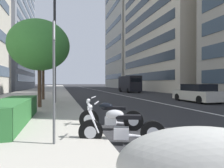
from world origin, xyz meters
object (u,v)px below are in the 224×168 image
Objects in this scene: motorcycle_under_tarp at (110,117)px; car_following_behind at (197,93)px; street_lamp_with_banners at (59,33)px; street_tree_by_lamp_post at (43,51)px; motorcycle_mid_row at (120,128)px; street_tree_far_plaza at (40,45)px; delivery_van_ahead at (130,84)px; parking_sign_by_curb at (54,71)px.

motorcycle_under_tarp is 11.58m from car_following_behind.
street_tree_by_lamp_post is at bearing 25.06° from street_lamp_with_banners.
motorcycle_mid_row is 0.38× the size of street_tree_by_lamp_post.
street_tree_far_plaza is (-1.22, 12.10, 3.09)m from car_following_behind.
street_tree_by_lamp_post is at bearing 2.66° from street_tree_far_plaza.
delivery_van_ahead is 27.03m from parking_sign_by_curb.
delivery_van_ahead reaches higher than car_following_behind.
street_tree_by_lamp_post is at bearing -52.07° from motorcycle_under_tarp.
delivery_van_ahead is 0.93× the size of street_tree_by_lamp_post.
street_tree_by_lamp_post is (-12.19, 12.54, 2.90)m from delivery_van_ahead.
motorcycle_mid_row is at bearing -90.88° from parking_sign_by_curb.
parking_sign_by_curb is at bearing 62.53° from motorcycle_under_tarp.
motorcycle_under_tarp is 0.40× the size of street_tree_far_plaza.
parking_sign_by_curb is 7.50m from street_tree_far_plaza.
motorcycle_under_tarp is 2.72m from parking_sign_by_curb.
parking_sign_by_curb reaches higher than delivery_van_ahead.
street_lamp_with_banners is (9.52, 1.57, 4.79)m from motorcycle_mid_row.
car_following_behind is 0.75× the size of street_tree_by_lamp_post.
street_tree_by_lamp_post reaches higher than delivery_van_ahead.
car_following_behind reaches higher than motorcycle_under_tarp.
parking_sign_by_curb reaches higher than car_following_behind.
street_lamp_with_banners is 1.49× the size of street_tree_by_lamp_post.
car_following_behind is 0.81× the size of delivery_van_ahead.
motorcycle_under_tarp is at bearing 155.64° from delivery_van_ahead.
street_tree_far_plaza is (7.20, 2.68, 3.37)m from motorcycle_mid_row.
delivery_van_ahead is at bearing -90.05° from motorcycle_under_tarp.
motorcycle_mid_row is 26.43m from delivery_van_ahead.
parking_sign_by_curb is 10.07m from street_lamp_with_banners.
street_tree_by_lamp_post is (5.21, 0.24, 0.55)m from street_tree_far_plaza.
car_following_behind is 0.50× the size of street_lamp_with_banners.
motorcycle_under_tarp is at bearing -49.77° from parking_sign_by_curb.
street_lamp_with_banners is at bearing -154.94° from street_tree_by_lamp_post.
motorcycle_mid_row is 2.18m from parking_sign_by_curb.
motorcycle_under_tarp is at bearing -153.71° from street_tree_far_plaza.
street_lamp_with_banners is at bearing 85.18° from car_following_behind.
parking_sign_by_curb is (-8.40, 11.05, 1.17)m from car_following_behind.
street_tree_by_lamp_post reaches higher than motorcycle_under_tarp.
motorcycle_under_tarp is 11.98m from street_tree_by_lamp_post.
parking_sign_by_curb is (-24.57, 11.25, 0.43)m from delivery_van_ahead.
motorcycle_under_tarp is 0.71× the size of parking_sign_by_curb.
street_lamp_with_banners reaches higher than street_tree_by_lamp_post.
street_tree_far_plaza is at bearing 142.73° from delivery_van_ahead.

